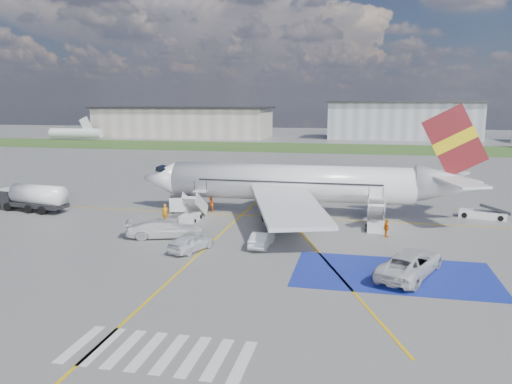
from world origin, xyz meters
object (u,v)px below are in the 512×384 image
gpu_cart (180,205)px  car_silver_b (262,239)px  car_silver_a (191,242)px  belt_loader (483,215)px  van_white_b (166,226)px  airliner (304,183)px  van_white_a (411,259)px  fuel_tanker (31,200)px

gpu_cart → car_silver_b: bearing=-59.0°
car_silver_a → car_silver_b: (5.37, 2.43, -0.07)m
belt_loader → car_silver_a: size_ratio=1.18×
belt_loader → car_silver_a: bearing=-132.1°
car_silver_b → van_white_b: (-8.99, 1.06, 0.37)m
airliner → van_white_a: bearing=-61.8°
gpu_cart → belt_loader: 32.33m
fuel_tanker → van_white_a: fuel_tanker is taller
belt_loader → car_silver_b: size_ratio=1.27×
belt_loader → gpu_cart: bearing=-159.2°
airliner → belt_loader: airliner is taller
belt_loader → van_white_b: (-29.62, -14.13, 0.66)m
fuel_tanker → gpu_cart: (16.48, 2.81, -0.45)m
car_silver_a → van_white_a: size_ratio=0.71×
car_silver_b → van_white_a: size_ratio=0.66×
van_white_a → belt_loader: bearing=-92.0°
fuel_tanker → car_silver_b: fuel_tanker is taller
gpu_cart → van_white_a: size_ratio=0.41×
fuel_tanker → car_silver_a: fuel_tanker is taller
fuel_tanker → belt_loader: (48.56, 6.81, -0.91)m
airliner → van_white_b: airliner is taller
airliner → car_silver_a: (-7.37, -15.68, -2.66)m
airliner → van_white_a: 20.43m
gpu_cart → van_white_a: van_white_a is taller
fuel_tanker → van_white_b: size_ratio=1.74×
van_white_b → gpu_cart: bearing=-2.6°
airliner → fuel_tanker: 30.40m
van_white_b → car_silver_b: bearing=-112.9°
car_silver_a → van_white_b: size_ratio=0.82×
airliner → van_white_a: (9.60, -17.89, -2.25)m
fuel_tanker → van_white_b: 20.31m
belt_loader → car_silver_a: belt_loader is taller
fuel_tanker → van_white_a: 41.62m
car_silver_a → van_white_b: bearing=-22.4°
airliner → gpu_cart: bearing=-171.3°
belt_loader → fuel_tanker: bearing=-158.3°
car_silver_b → fuel_tanker: bearing=-14.4°
car_silver_a → van_white_a: bearing=-165.8°
car_silver_a → van_white_b: 5.04m
belt_loader → car_silver_b: belt_loader is taller
airliner → gpu_cart: airliner is taller
gpu_cart → car_silver_b: size_ratio=0.61×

